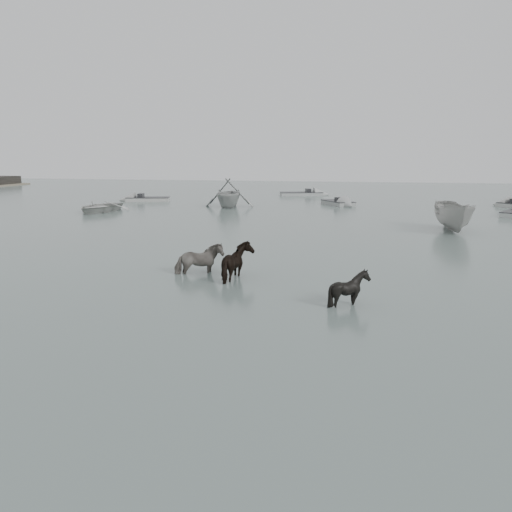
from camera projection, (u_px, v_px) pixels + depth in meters
name	position (u px, v px, depth m)	size (l,w,h in m)	color
ground	(286.00, 295.00, 15.91)	(140.00, 140.00, 0.00)	#576860
pony_pinto	(199.00, 254.00, 18.70)	(0.82, 1.81, 1.52)	black
pony_dark	(239.00, 257.00, 17.92)	(1.57, 1.34, 1.58)	black
pony_black	(350.00, 284.00, 14.81)	(1.04, 1.16, 1.28)	black
rowboat_lead	(99.00, 205.00, 39.19)	(3.43, 4.80, 0.99)	silver
rowboat_trail	(229.00, 192.00, 42.67)	(4.27, 4.95, 2.61)	#ACAFAC
boat_small	(454.00, 215.00, 29.23)	(1.85, 4.92, 1.90)	#A6A5A1
skiff_outer	(148.00, 197.00, 48.21)	(5.65, 1.60, 0.75)	#B0B0AC
skiff_mid	(338.00, 201.00, 44.48)	(4.87, 1.60, 0.75)	#939593
skiff_far	(301.00, 192.00, 54.79)	(6.37, 1.60, 0.75)	#A6A8A6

